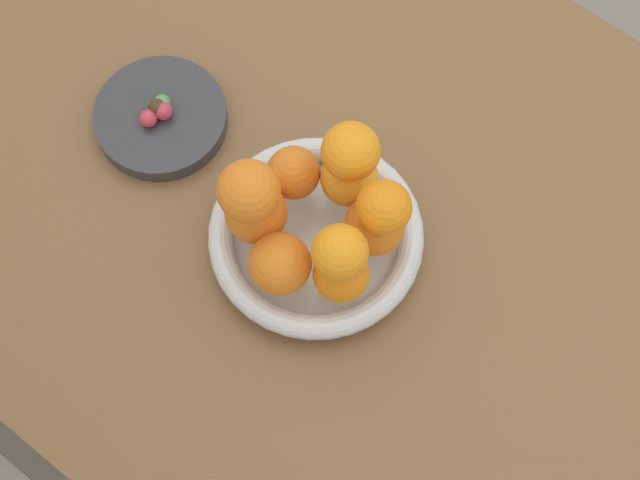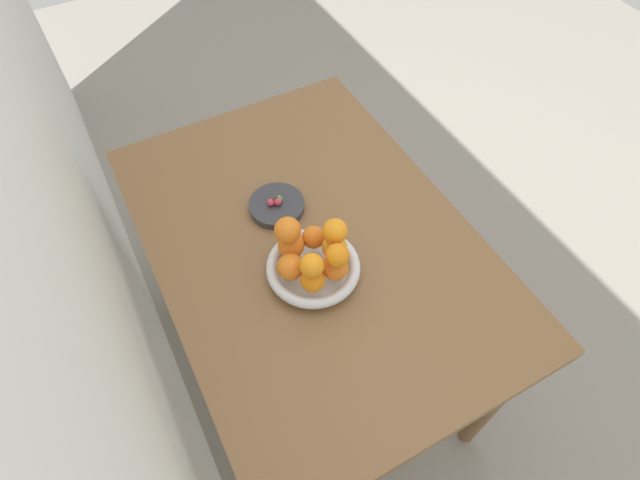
{
  "view_description": "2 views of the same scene",
  "coord_description": "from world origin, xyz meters",
  "views": [
    {
      "loc": [
        -0.33,
        0.33,
        1.7
      ],
      "look_at": [
        -0.12,
        0.07,
        0.85
      ],
      "focal_mm": 55.0,
      "sensor_mm": 36.0,
      "label": 1
    },
    {
      "loc": [
        -0.67,
        0.33,
        1.75
      ],
      "look_at": [
        -0.06,
        0.01,
        0.8
      ],
      "focal_mm": 28.0,
      "sensor_mm": 36.0,
      "label": 2
    }
  ],
  "objects": [
    {
      "name": "orange_3",
      "position": [
        -0.15,
        0.07,
        0.81
      ],
      "size": [
        0.06,
        0.06,
        0.06
      ],
      "primitive_type": "sphere",
      "color": "orange",
      "rests_on": "fruit_bowl"
    },
    {
      "name": "fruit_bowl",
      "position": [
        -0.1,
        0.04,
        0.76
      ],
      "size": [
        0.22,
        0.22,
        0.04
      ],
      "color": "silver",
      "rests_on": "dining_table"
    },
    {
      "name": "candy_dish",
      "position": [
        0.13,
        0.03,
        0.75
      ],
      "size": [
        0.14,
        0.14,
        0.02
      ],
      "primitive_type": "cylinder",
      "color": "#333338",
      "rests_on": "dining_table"
    },
    {
      "name": "candy_ball_0",
      "position": [
        0.12,
        0.03,
        0.77
      ],
      "size": [
        0.02,
        0.02,
        0.02
      ],
      "primitive_type": "sphere",
      "color": "#C6384C",
      "rests_on": "candy_dish"
    },
    {
      "name": "orange_9",
      "position": [
        -0.09,
        -0.01,
        0.87
      ],
      "size": [
        0.06,
        0.06,
        0.06
      ],
      "primitive_type": "sphere",
      "color": "orange",
      "rests_on": "orange_5"
    },
    {
      "name": "dining_table",
      "position": [
        0.0,
        0.0,
        0.65
      ],
      "size": [
        1.1,
        0.76,
        0.74
      ],
      "color": "brown",
      "rests_on": "ground_plane"
    },
    {
      "name": "orange_4",
      "position": [
        -0.15,
        0.01,
        0.81
      ],
      "size": [
        0.06,
        0.06,
        0.06
      ],
      "primitive_type": "sphere",
      "color": "orange",
      "rests_on": "fruit_bowl"
    },
    {
      "name": "wall_back",
      "position": [
        0.0,
        0.48,
        1.25
      ],
      "size": [
        4.0,
        0.05,
        2.5
      ],
      "primitive_type": "cube",
      "color": "silver",
      "rests_on": "ground_plane"
    },
    {
      "name": "candy_ball_2",
      "position": [
        0.13,
        0.03,
        0.77
      ],
      "size": [
        0.02,
        0.02,
        0.02
      ],
      "primitive_type": "sphere",
      "color": "#4C9947",
      "rests_on": "candy_dish"
    },
    {
      "name": "ground_plane",
      "position": [
        0.0,
        0.0,
        0.0
      ],
      "size": [
        6.0,
        6.0,
        0.0
      ],
      "primitive_type": "plane",
      "color": "gray"
    },
    {
      "name": "candy_ball_1",
      "position": [
        0.13,
        0.05,
        0.77
      ],
      "size": [
        0.02,
        0.02,
        0.02
      ],
      "primitive_type": "sphere",
      "color": "#C6384C",
      "rests_on": "candy_dish"
    },
    {
      "name": "orange_2",
      "position": [
        -0.1,
        0.1,
        0.81
      ],
      "size": [
        0.06,
        0.06,
        0.06
      ],
      "primitive_type": "sphere",
      "color": "orange",
      "rests_on": "fruit_bowl"
    },
    {
      "name": "candy_ball_3",
      "position": [
        0.13,
        0.03,
        0.77
      ],
      "size": [
        0.02,
        0.02,
        0.02
      ],
      "primitive_type": "sphere",
      "color": "#472819",
      "rests_on": "candy_dish"
    },
    {
      "name": "orange_5",
      "position": [
        -0.09,
        -0.01,
        0.81
      ],
      "size": [
        0.06,
        0.06,
        0.06
      ],
      "primitive_type": "sphere",
      "color": "orange",
      "rests_on": "fruit_bowl"
    },
    {
      "name": "orange_1",
      "position": [
        -0.05,
        0.07,
        0.81
      ],
      "size": [
        0.06,
        0.06,
        0.06
      ],
      "primitive_type": "sphere",
      "color": "orange",
      "rests_on": "fruit_bowl"
    },
    {
      "name": "orange_8",
      "position": [
        -0.15,
        0.01,
        0.87
      ],
      "size": [
        0.05,
        0.05,
        0.05
      ],
      "primitive_type": "sphere",
      "color": "orange",
      "rests_on": "orange_4"
    },
    {
      "name": "orange_7",
      "position": [
        -0.05,
        0.08,
        0.87
      ],
      "size": [
        0.06,
        0.06,
        0.06
      ],
      "primitive_type": "sphere",
      "color": "orange",
      "rests_on": "orange_1"
    },
    {
      "name": "candy_ball_4",
      "position": [
        0.12,
        0.03,
        0.77
      ],
      "size": [
        0.01,
        0.01,
        0.01
      ],
      "primitive_type": "sphere",
      "color": "#8C4C99",
      "rests_on": "candy_dish"
    },
    {
      "name": "orange_6",
      "position": [
        -0.15,
        0.07,
        0.86
      ],
      "size": [
        0.05,
        0.05,
        0.05
      ],
      "primitive_type": "sphere",
      "color": "orange",
      "rests_on": "orange_3"
    },
    {
      "name": "orange_0",
      "position": [
        -0.05,
        0.02,
        0.81
      ],
      "size": [
        0.05,
        0.05,
        0.05
      ],
      "primitive_type": "sphere",
      "color": "orange",
      "rests_on": "fruit_bowl"
    }
  ]
}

